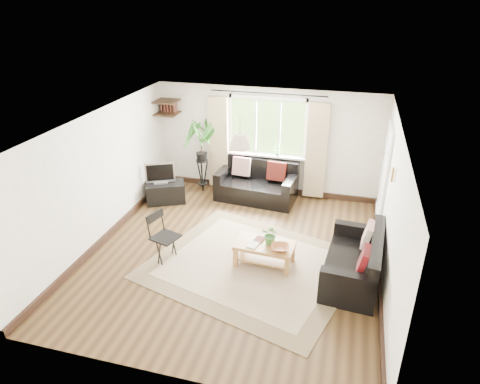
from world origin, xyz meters
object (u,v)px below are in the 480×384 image
(sofa_back, at_px, (256,183))
(folding_chair, at_px, (166,238))
(palm_stand, at_px, (202,157))
(sofa_right, at_px, (353,258))
(coffee_table, at_px, (264,254))
(tv_stand, at_px, (166,192))

(sofa_back, distance_m, folding_chair, 2.88)
(palm_stand, relative_size, folding_chair, 1.90)
(sofa_back, xyz_separation_m, sofa_right, (2.15, -2.43, -0.02))
(sofa_right, height_order, palm_stand, palm_stand)
(sofa_back, relative_size, coffee_table, 1.74)
(tv_stand, bearing_deg, sofa_back, -7.26)
(tv_stand, xyz_separation_m, folding_chair, (0.94, -2.08, 0.21))
(folding_chair, bearing_deg, sofa_back, -2.42)
(sofa_right, distance_m, coffee_table, 1.46)
(coffee_table, relative_size, palm_stand, 0.60)
(coffee_table, xyz_separation_m, folding_chair, (-1.66, -0.31, 0.23))
(sofa_right, bearing_deg, folding_chair, -80.23)
(coffee_table, distance_m, tv_stand, 3.15)
(sofa_back, height_order, tv_stand, sofa_back)
(sofa_right, relative_size, palm_stand, 0.99)
(sofa_right, relative_size, tv_stand, 1.99)
(palm_stand, bearing_deg, sofa_right, -36.31)
(sofa_right, height_order, tv_stand, sofa_right)
(tv_stand, xyz_separation_m, palm_stand, (0.60, 0.74, 0.61))
(sofa_right, relative_size, folding_chair, 1.89)
(sofa_back, bearing_deg, coffee_table, -68.78)
(sofa_back, height_order, coffee_table, sofa_back)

